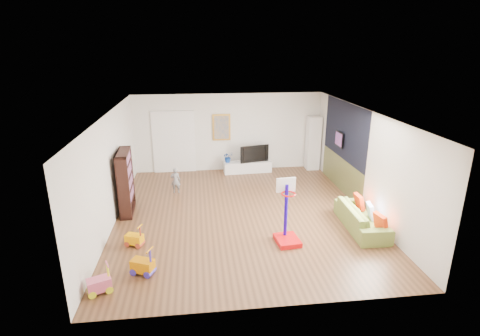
{
  "coord_description": "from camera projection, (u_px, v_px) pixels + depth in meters",
  "views": [
    {
      "loc": [
        -1.12,
        -8.98,
        4.29
      ],
      "look_at": [
        0.0,
        0.4,
        1.15
      ],
      "focal_mm": 28.0,
      "sensor_mm": 36.0,
      "label": 1
    }
  ],
  "objects": [
    {
      "name": "olive_wainscot",
      "position": [
        341.0,
        174.0,
        11.46
      ],
      "size": [
        0.01,
        3.2,
        1.0
      ],
      "primitive_type": "cube",
      "color": "brown",
      "rests_on": "wall_right"
    },
    {
      "name": "pillow_right",
      "position": [
        359.0,
        202.0,
        9.6
      ],
      "size": [
        0.1,
        0.39,
        0.39
      ],
      "primitive_type": "cube",
      "rotation": [
        0.0,
        0.0,
        0.01
      ],
      "color": "#BB2407",
      "rests_on": "sofa"
    },
    {
      "name": "sofa",
      "position": [
        362.0,
        218.0,
        9.08
      ],
      "size": [
        0.82,
        1.94,
        0.56
      ],
      "primitive_type": "imported",
      "rotation": [
        0.0,
        0.0,
        1.54
      ],
      "color": "olive",
      "rests_on": "ground"
    },
    {
      "name": "tv",
      "position": [
        253.0,
        153.0,
        12.98
      ],
      "size": [
        1.04,
        0.37,
        0.6
      ],
      "primitive_type": "imported",
      "rotation": [
        0.0,
        0.0,
        0.24
      ],
      "color": "black",
      "rests_on": "media_console"
    },
    {
      "name": "child",
      "position": [
        176.0,
        180.0,
        11.22
      ],
      "size": [
        0.29,
        0.19,
        0.79
      ],
      "primitive_type": "imported",
      "rotation": [
        0.0,
        0.0,
        3.13
      ],
      "color": "slate",
      "rests_on": "ground"
    },
    {
      "name": "doorway",
      "position": [
        174.0,
        143.0,
        12.89
      ],
      "size": [
        1.45,
        0.06,
        2.1
      ],
      "primitive_type": "cube",
      "color": "white",
      "rests_on": "ground"
    },
    {
      "name": "wall_right",
      "position": [
        364.0,
        161.0,
        9.88
      ],
      "size": [
        0.0,
        7.5,
        2.7
      ],
      "primitive_type": "cube",
      "color": "silver",
      "rests_on": "ground"
    },
    {
      "name": "ride_on_yellow",
      "position": [
        134.0,
        235.0,
        8.29
      ],
      "size": [
        0.44,
        0.36,
        0.5
      ],
      "primitive_type": "cube",
      "rotation": [
        0.0,
        0.0,
        -0.38
      ],
      "color": "#F2A200",
      "rests_on": "ground"
    },
    {
      "name": "painting_back",
      "position": [
        221.0,
        127.0,
        12.92
      ],
      "size": [
        0.62,
        0.06,
        0.92
      ],
      "primitive_type": "cube",
      "color": "gold",
      "rests_on": "wall_back"
    },
    {
      "name": "vase_plant",
      "position": [
        228.0,
        157.0,
        12.92
      ],
      "size": [
        0.41,
        0.38,
        0.38
      ],
      "primitive_type": "imported",
      "rotation": [
        0.0,
        0.0,
        0.28
      ],
      "color": "navy",
      "rests_on": "media_console"
    },
    {
      "name": "pillow_left",
      "position": [
        381.0,
        222.0,
        8.49
      ],
      "size": [
        0.17,
        0.41,
        0.4
      ],
      "primitive_type": "cube",
      "rotation": [
        0.0,
        0.0,
        0.16
      ],
      "color": "red",
      "rests_on": "sofa"
    },
    {
      "name": "ride_on_pink",
      "position": [
        99.0,
        280.0,
        6.7
      ],
      "size": [
        0.48,
        0.39,
        0.55
      ],
      "primitive_type": "cube",
      "rotation": [
        0.0,
        0.0,
        0.39
      ],
      "color": "#E05A80",
      "rests_on": "ground"
    },
    {
      "name": "navy_accent",
      "position": [
        345.0,
        131.0,
        11.04
      ],
      "size": [
        0.01,
        3.2,
        1.7
      ],
      "primitive_type": "cube",
      "color": "black",
      "rests_on": "wall_right"
    },
    {
      "name": "ceiling",
      "position": [
        242.0,
        113.0,
        9.09
      ],
      "size": [
        6.5,
        7.5,
        0.0
      ],
      "primitive_type": "cube",
      "color": "white",
      "rests_on": "ground"
    },
    {
      "name": "wall_back",
      "position": [
        229.0,
        133.0,
        13.05
      ],
      "size": [
        6.5,
        0.0,
        2.7
      ],
      "primitive_type": "cube",
      "color": "silver",
      "rests_on": "ground"
    },
    {
      "name": "wall_front",
      "position": [
        271.0,
        237.0,
        5.98
      ],
      "size": [
        6.5,
        0.0,
        2.7
      ],
      "primitive_type": "cube",
      "color": "white",
      "rests_on": "ground"
    },
    {
      "name": "wall_left",
      "position": [
        110.0,
        170.0,
        9.15
      ],
      "size": [
        0.0,
        7.5,
        2.7
      ],
      "primitive_type": "cube",
      "color": "silver",
      "rests_on": "ground"
    },
    {
      "name": "artwork_right",
      "position": [
        339.0,
        139.0,
        11.31
      ],
      "size": [
        0.04,
        0.56,
        0.46
      ],
      "primitive_type": "cube",
      "color": "#7F3F8C",
      "rests_on": "wall_right"
    },
    {
      "name": "ride_on_orange",
      "position": [
        142.0,
        261.0,
        7.26
      ],
      "size": [
        0.5,
        0.41,
        0.57
      ],
      "primitive_type": "cube",
      "rotation": [
        0.0,
        0.0,
        -0.41
      ],
      "color": "#CB7803",
      "rests_on": "ground"
    },
    {
      "name": "tall_cabinet",
      "position": [
        313.0,
        143.0,
        13.25
      ],
      "size": [
        0.45,
        0.45,
        1.9
      ],
      "primitive_type": "cube",
      "rotation": [
        0.0,
        0.0,
        -0.01
      ],
      "color": "white",
      "rests_on": "ground"
    },
    {
      "name": "pillow_center",
      "position": [
        371.0,
        211.0,
        9.06
      ],
      "size": [
        0.16,
        0.39,
        0.38
      ],
      "primitive_type": "cube",
      "rotation": [
        0.0,
        0.0,
        -0.18
      ],
      "color": "white",
      "rests_on": "sofa"
    },
    {
      "name": "media_console",
      "position": [
        248.0,
        167.0,
        13.11
      ],
      "size": [
        1.68,
        0.51,
        0.39
      ],
      "primitive_type": "cube",
      "rotation": [
        0.0,
        0.0,
        0.06
      ],
      "color": "silver",
      "rests_on": "ground"
    },
    {
      "name": "floor",
      "position": [
        242.0,
        214.0,
        9.94
      ],
      "size": [
        6.5,
        7.5,
        0.0
      ],
      "primitive_type": "cube",
      "color": "brown",
      "rests_on": "ground"
    },
    {
      "name": "bookshelf",
      "position": [
        126.0,
        182.0,
        9.82
      ],
      "size": [
        0.37,
        1.16,
        1.68
      ],
      "primitive_type": "cube",
      "rotation": [
        0.0,
        0.0,
        0.06
      ],
      "color": "black",
      "rests_on": "ground"
    },
    {
      "name": "basketball_hoop",
      "position": [
        288.0,
        213.0,
        8.26
      ],
      "size": [
        0.57,
        0.67,
        1.49
      ],
      "primitive_type": "cube",
      "rotation": [
        0.0,
        0.0,
        0.1
      ],
      "color": "red",
      "rests_on": "ground"
    }
  ]
}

